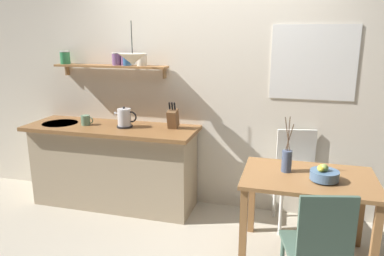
{
  "coord_description": "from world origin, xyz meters",
  "views": [
    {
      "loc": [
        0.82,
        -3.11,
        1.85
      ],
      "look_at": [
        -0.1,
        0.25,
        0.95
      ],
      "focal_mm": 34.53,
      "sensor_mm": 36.0,
      "label": 1
    }
  ],
  "objects_px": {
    "electric_kettle": "(125,118)",
    "twig_vase": "(287,160)",
    "fruit_bowl": "(324,174)",
    "coffee_mug_by_sink": "(86,120)",
    "dining_table": "(308,189)",
    "dining_chair_far": "(297,173)",
    "knife_block": "(173,118)",
    "dining_chair_near": "(319,245)",
    "pendant_lamp": "(133,59)"
  },
  "relations": [
    {
      "from": "fruit_bowl",
      "to": "coffee_mug_by_sink",
      "type": "bearing_deg",
      "value": 167.36
    },
    {
      "from": "dining_chair_near",
      "to": "dining_chair_far",
      "type": "distance_m",
      "value": 1.24
    },
    {
      "from": "twig_vase",
      "to": "electric_kettle",
      "type": "distance_m",
      "value": 1.71
    },
    {
      "from": "dining_table",
      "to": "fruit_bowl",
      "type": "distance_m",
      "value": 0.21
    },
    {
      "from": "dining_chair_far",
      "to": "twig_vase",
      "type": "height_order",
      "value": "twig_vase"
    },
    {
      "from": "dining_chair_near",
      "to": "pendant_lamp",
      "type": "bearing_deg",
      "value": 149.42
    },
    {
      "from": "knife_block",
      "to": "dining_chair_far",
      "type": "bearing_deg",
      "value": 1.6
    },
    {
      "from": "dining_table",
      "to": "knife_block",
      "type": "relative_size",
      "value": 3.78
    },
    {
      "from": "dining_chair_near",
      "to": "electric_kettle",
      "type": "xyz_separation_m",
      "value": [
        -1.89,
        1.11,
        0.49
      ]
    },
    {
      "from": "dining_table",
      "to": "dining_chair_near",
      "type": "xyz_separation_m",
      "value": [
        0.06,
        -0.63,
        -0.12
      ]
    },
    {
      "from": "pendant_lamp",
      "to": "dining_chair_far",
      "type": "bearing_deg",
      "value": 7.27
    },
    {
      "from": "dining_table",
      "to": "coffee_mug_by_sink",
      "type": "distance_m",
      "value": 2.34
    },
    {
      "from": "electric_kettle",
      "to": "pendant_lamp",
      "type": "xyz_separation_m",
      "value": [
        0.15,
        -0.08,
        0.61
      ]
    },
    {
      "from": "dining_table",
      "to": "dining_chair_far",
      "type": "bearing_deg",
      "value": 97.19
    },
    {
      "from": "coffee_mug_by_sink",
      "to": "dining_table",
      "type": "bearing_deg",
      "value": -11.48
    },
    {
      "from": "twig_vase",
      "to": "pendant_lamp",
      "type": "height_order",
      "value": "pendant_lamp"
    },
    {
      "from": "electric_kettle",
      "to": "pendant_lamp",
      "type": "distance_m",
      "value": 0.64
    },
    {
      "from": "fruit_bowl",
      "to": "twig_vase",
      "type": "relative_size",
      "value": 0.47
    },
    {
      "from": "dining_chair_near",
      "to": "dining_chair_far",
      "type": "relative_size",
      "value": 0.97
    },
    {
      "from": "dining_chair_near",
      "to": "electric_kettle",
      "type": "relative_size",
      "value": 3.67
    },
    {
      "from": "dining_table",
      "to": "twig_vase",
      "type": "xyz_separation_m",
      "value": [
        -0.18,
        0.06,
        0.21
      ]
    },
    {
      "from": "fruit_bowl",
      "to": "dining_chair_near",
      "type": "bearing_deg",
      "value": -94.68
    },
    {
      "from": "electric_kettle",
      "to": "coffee_mug_by_sink",
      "type": "distance_m",
      "value": 0.45
    },
    {
      "from": "dining_chair_near",
      "to": "coffee_mug_by_sink",
      "type": "bearing_deg",
      "value": 154.96
    },
    {
      "from": "fruit_bowl",
      "to": "coffee_mug_by_sink",
      "type": "relative_size",
      "value": 1.6
    },
    {
      "from": "dining_chair_near",
      "to": "twig_vase",
      "type": "relative_size",
      "value": 1.92
    },
    {
      "from": "dining_chair_far",
      "to": "twig_vase",
      "type": "relative_size",
      "value": 1.99
    },
    {
      "from": "dining_chair_far",
      "to": "pendant_lamp",
      "type": "bearing_deg",
      "value": -172.73
    },
    {
      "from": "coffee_mug_by_sink",
      "to": "dining_chair_far",
      "type": "bearing_deg",
      "value": 3.69
    },
    {
      "from": "dining_chair_near",
      "to": "electric_kettle",
      "type": "height_order",
      "value": "electric_kettle"
    },
    {
      "from": "dining_chair_far",
      "to": "coffee_mug_by_sink",
      "type": "xyz_separation_m",
      "value": [
        -2.2,
        -0.14,
        0.43
      ]
    },
    {
      "from": "knife_block",
      "to": "coffee_mug_by_sink",
      "type": "relative_size",
      "value": 2.02
    },
    {
      "from": "dining_chair_near",
      "to": "pendant_lamp",
      "type": "relative_size",
      "value": 2.19
    },
    {
      "from": "knife_block",
      "to": "twig_vase",
      "type": "bearing_deg",
      "value": -23.83
    },
    {
      "from": "fruit_bowl",
      "to": "dining_chair_far",
      "type": "bearing_deg",
      "value": 105.18
    },
    {
      "from": "dining_table",
      "to": "electric_kettle",
      "type": "bearing_deg",
      "value": 165.24
    },
    {
      "from": "dining_chair_near",
      "to": "pendant_lamp",
      "type": "xyz_separation_m",
      "value": [
        -1.74,
        1.03,
        1.11
      ]
    },
    {
      "from": "electric_kettle",
      "to": "fruit_bowl",
      "type": "bearing_deg",
      "value": -15.96
    },
    {
      "from": "twig_vase",
      "to": "knife_block",
      "type": "height_order",
      "value": "twig_vase"
    },
    {
      "from": "dining_table",
      "to": "pendant_lamp",
      "type": "height_order",
      "value": "pendant_lamp"
    },
    {
      "from": "dining_table",
      "to": "dining_chair_near",
      "type": "height_order",
      "value": "dining_chair_near"
    },
    {
      "from": "fruit_bowl",
      "to": "knife_block",
      "type": "distance_m",
      "value": 1.59
    },
    {
      "from": "twig_vase",
      "to": "dining_chair_near",
      "type": "bearing_deg",
      "value": -70.64
    },
    {
      "from": "knife_block",
      "to": "pendant_lamp",
      "type": "relative_size",
      "value": 0.67
    },
    {
      "from": "dining_chair_far",
      "to": "electric_kettle",
      "type": "bearing_deg",
      "value": -176.06
    },
    {
      "from": "twig_vase",
      "to": "electric_kettle",
      "type": "height_order",
      "value": "twig_vase"
    },
    {
      "from": "dining_table",
      "to": "pendant_lamp",
      "type": "distance_m",
      "value": 1.99
    },
    {
      "from": "electric_kettle",
      "to": "dining_chair_far",
      "type": "bearing_deg",
      "value": 3.94
    },
    {
      "from": "dining_chair_far",
      "to": "dining_table",
      "type": "bearing_deg",
      "value": -82.81
    },
    {
      "from": "electric_kettle",
      "to": "twig_vase",
      "type": "bearing_deg",
      "value": -14.38
    }
  ]
}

